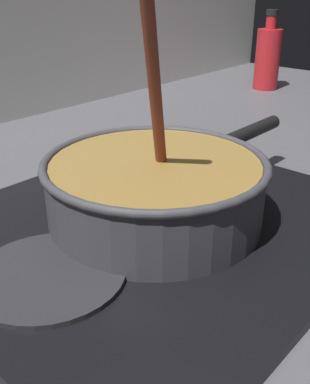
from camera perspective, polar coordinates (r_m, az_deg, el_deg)
name	(u,v)px	position (r m, az deg, el deg)	size (l,w,h in m)	color
ground	(290,304)	(0.54, 16.43, -13.17)	(2.40, 1.60, 0.04)	#4C4C51
hob_plate	(155,224)	(0.61, 0.00, -3.97)	(0.56, 0.48, 0.01)	black
burner_ring	(155,217)	(0.61, 0.00, -3.15)	(0.16, 0.16, 0.01)	#592D0C
spare_burner	(48,275)	(0.51, -13.13, -10.00)	(0.17, 0.17, 0.01)	#262628
cooking_pan	(156,188)	(0.59, 0.09, 0.52)	(0.45, 0.29, 0.29)	#38383D
sauce_bottle	(268,58)	(1.42, 13.84, 15.94)	(0.07, 0.07, 0.22)	red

